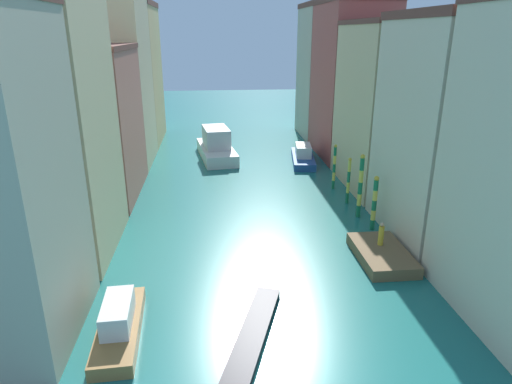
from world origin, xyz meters
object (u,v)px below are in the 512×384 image
object	(u,v)px
waterfront_dock	(382,254)
motorboat_1	(119,323)
mooring_pole_3	(334,166)
vaporetto_white	(216,146)
gondola_black	(253,335)
motorboat_0	(303,156)
person_on_dock	(381,235)
mooring_pole_0	(374,202)
mooring_pole_1	(360,185)
mooring_pole_2	(348,180)

from	to	relation	value
waterfront_dock	motorboat_1	bearing A→B (deg)	-158.24
waterfront_dock	motorboat_1	size ratio (longest dim) A/B	0.85
waterfront_dock	mooring_pole_3	world-z (taller)	mooring_pole_3
vaporetto_white	gondola_black	distance (m)	33.96
gondola_black	motorboat_1	bearing A→B (deg)	171.80
motorboat_1	motorboat_0	bearing A→B (deg)	63.11
vaporetto_white	person_on_dock	bearing A→B (deg)	-67.97
mooring_pole_0	mooring_pole_3	distance (m)	9.52
motorboat_1	waterfront_dock	bearing A→B (deg)	21.76
mooring_pole_3	motorboat_0	xyz separation A→B (m)	(-1.06, 9.40, -1.50)
mooring_pole_1	motorboat_1	world-z (taller)	mooring_pole_1
mooring_pole_0	mooring_pole_3	size ratio (longest dim) A/B	0.98
person_on_dock	motorboat_1	xyz separation A→B (m)	(-15.83, -6.96, -0.82)
mooring_pole_0	mooring_pole_2	xyz separation A→B (m)	(-0.30, 5.61, -0.09)
mooring_pole_0	motorboat_0	xyz separation A→B (m)	(-1.58, 18.90, -1.46)
mooring_pole_1	gondola_black	xyz separation A→B (m)	(-9.93, -14.51, -2.49)
mooring_pole_1	vaporetto_white	world-z (taller)	mooring_pole_1
person_on_dock	mooring_pole_2	world-z (taller)	mooring_pole_2
mooring_pole_2	mooring_pole_3	bearing A→B (deg)	93.23
mooring_pole_2	waterfront_dock	bearing A→B (deg)	-94.01
motorboat_0	motorboat_1	world-z (taller)	motorboat_0
waterfront_dock	motorboat_0	bearing A→B (deg)	91.35
person_on_dock	mooring_pole_2	distance (m)	9.73
waterfront_dock	vaporetto_white	xyz separation A→B (m)	(-10.43, 26.69, 1.00)
mooring_pole_0	mooring_pole_2	world-z (taller)	mooring_pole_0
person_on_dock	motorboat_0	world-z (taller)	person_on_dock
mooring_pole_1	gondola_black	bearing A→B (deg)	-124.39
vaporetto_white	motorboat_1	size ratio (longest dim) A/B	1.61
waterfront_dock	mooring_pole_1	distance (m)	7.68
gondola_black	motorboat_0	xyz separation A→B (m)	(8.64, 30.88, 0.53)
person_on_dock	gondola_black	bearing A→B (deg)	-139.61
mooring_pole_0	vaporetto_white	size ratio (longest dim) A/B	0.41
waterfront_dock	mooring_pole_2	distance (m)	10.54
mooring_pole_1	mooring_pole_0	bearing A→B (deg)	-83.43
mooring_pole_3	motorboat_1	size ratio (longest dim) A/B	0.67
motorboat_1	mooring_pole_0	bearing A→B (deg)	33.37
mooring_pole_3	vaporetto_white	world-z (taller)	mooring_pole_3
mooring_pole_3	motorboat_0	bearing A→B (deg)	96.46
mooring_pole_0	vaporetto_white	world-z (taller)	mooring_pole_0
motorboat_0	waterfront_dock	bearing A→B (deg)	-88.65
gondola_black	motorboat_0	distance (m)	32.07
person_on_dock	mooring_pole_3	size ratio (longest dim) A/B	0.37
motorboat_1	vaporetto_white	bearing A→B (deg)	80.85
mooring_pole_0	motorboat_1	distance (m)	20.13
mooring_pole_2	motorboat_1	size ratio (longest dim) A/B	0.63
mooring_pole_3	gondola_black	xyz separation A→B (m)	(-9.71, -21.49, -2.03)
waterfront_dock	person_on_dock	bearing A→B (deg)	81.96
vaporetto_white	motorboat_1	world-z (taller)	vaporetto_white
vaporetto_white	mooring_pole_2	bearing A→B (deg)	-55.65
waterfront_dock	mooring_pole_0	distance (m)	5.20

